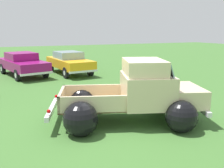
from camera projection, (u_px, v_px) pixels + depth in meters
ground_plane at (125, 121)px, 7.81m from camera, size 80.00×80.00×0.00m
vintage_pickup_truck at (138, 97)px, 7.68m from camera, size 5.00×3.85×1.96m
show_car_0 at (22, 63)px, 15.46m from camera, size 2.83×5.00×1.43m
show_car_1 at (69, 62)px, 16.19m from camera, size 2.26×4.64×1.43m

